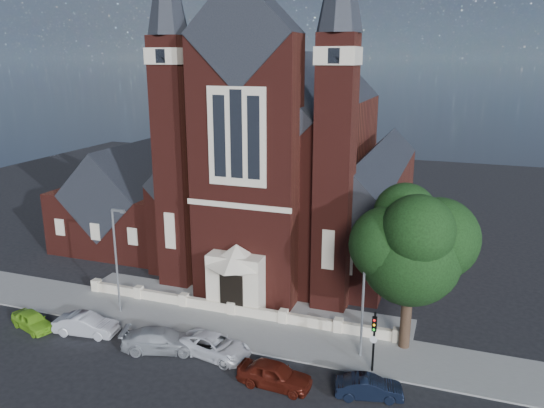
{
  "coord_description": "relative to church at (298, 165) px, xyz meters",
  "views": [
    {
      "loc": [
        14.74,
        -26.11,
        18.34
      ],
      "look_at": [
        1.18,
        12.0,
        7.2
      ],
      "focal_mm": 35.0,
      "sensor_mm": 36.0,
      "label": 1
    }
  ],
  "objects": [
    {
      "name": "car_white_suv",
      "position": [
        1.22,
        -21.94,
        -7.5
      ],
      "size": [
        5.26,
        3.16,
        1.37
      ],
      "primitive_type": "imported",
      "rotation": [
        0.0,
        0.0,
        1.38
      ],
      "color": "white",
      "rests_on": "ground"
    },
    {
      "name": "forecourt_wall",
      "position": [
        0.0,
        -16.44,
        -8.19
      ],
      "size": [
        24.0,
        0.4,
        0.9
      ],
      "primitive_type": "cube",
      "color": "beige",
      "rests_on": "ground"
    },
    {
      "name": "street_lamp_right",
      "position": [
        10.09,
        -18.94,
        -3.59
      ],
      "size": [
        1.16,
        0.22,
        8.09
      ],
      "color": "gray",
      "rests_on": "ground"
    },
    {
      "name": "forecourt_paving",
      "position": [
        0.0,
        -14.44,
        -8.19
      ],
      "size": [
        26.0,
        3.0,
        0.14
      ],
      "primitive_type": "cube",
      "color": "slate",
      "rests_on": "ground"
    },
    {
      "name": "car_silver_b",
      "position": [
        -2.3,
        -22.53,
        -7.45
      ],
      "size": [
        5.49,
        3.51,
        1.48
      ],
      "primitive_type": "imported",
      "rotation": [
        0.0,
        0.0,
        1.88
      ],
      "color": "#929599",
      "rests_on": "ground"
    },
    {
      "name": "car_navy",
      "position": [
        11.21,
        -22.98,
        -7.56
      ],
      "size": [
        3.97,
        2.19,
        1.24
      ],
      "primitive_type": "imported",
      "rotation": [
        0.0,
        0.0,
        1.82
      ],
      "color": "black",
      "rests_on": "ground"
    },
    {
      "name": "church",
      "position": [
        0.0,
        0.0,
        0.0
      ],
      "size": [
        20.01,
        34.9,
        29.2
      ],
      "color": "#471813",
      "rests_on": "ground"
    },
    {
      "name": "street_tree",
      "position": [
        12.6,
        -17.23,
        -1.23
      ],
      "size": [
        6.4,
        6.6,
        10.7
      ],
      "color": "black",
      "rests_on": "ground"
    },
    {
      "name": "car_lime_van",
      "position": [
        -12.3,
        -23.08,
        -7.55
      ],
      "size": [
        4.01,
        2.59,
        1.27
      ],
      "primitive_type": "imported",
      "rotation": [
        0.0,
        0.0,
        1.25
      ],
      "color": "#86CD29",
      "rests_on": "ground"
    },
    {
      "name": "street_lamp_left",
      "position": [
        -7.91,
        -18.94,
        -3.59
      ],
      "size": [
        1.16,
        0.22,
        8.09
      ],
      "color": "gray",
      "rests_on": "ground"
    },
    {
      "name": "ground",
      "position": [
        0.0,
        -7.94,
        -8.19
      ],
      "size": [
        120.0,
        120.0,
        0.0
      ],
      "primitive_type": "plane",
      "color": "black",
      "rests_on": "ground"
    },
    {
      "name": "parish_hall",
      "position": [
        -16.0,
        -4.94,
        -4.17
      ],
      "size": [
        12.0,
        12.2,
        10.24
      ],
      "color": "#471813",
      "rests_on": "ground"
    },
    {
      "name": "pavement_strip",
      "position": [
        0.0,
        -18.44,
        -8.19
      ],
      "size": [
        60.0,
        5.0,
        0.12
      ],
      "primitive_type": "cube",
      "color": "slate",
      "rests_on": "ground"
    },
    {
      "name": "car_silver_a",
      "position": [
        -8.26,
        -22.44,
        -7.46
      ],
      "size": [
        4.55,
        2.1,
        1.44
      ],
      "primitive_type": "imported",
      "rotation": [
        0.0,
        0.0,
        1.7
      ],
      "color": "#A6A8AE",
      "rests_on": "ground"
    },
    {
      "name": "traffic_signal",
      "position": [
        11.0,
        -20.52,
        -5.6
      ],
      "size": [
        0.28,
        0.42,
        4.0
      ],
      "color": "black",
      "rests_on": "ground"
    },
    {
      "name": "car_dark_red",
      "position": [
        5.89,
        -23.74,
        -7.44
      ],
      "size": [
        4.48,
        2.0,
        1.5
      ],
      "primitive_type": "imported",
      "rotation": [
        0.0,
        0.0,
        1.52
      ],
      "color": "#4D160D",
      "rests_on": "ground"
    }
  ]
}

